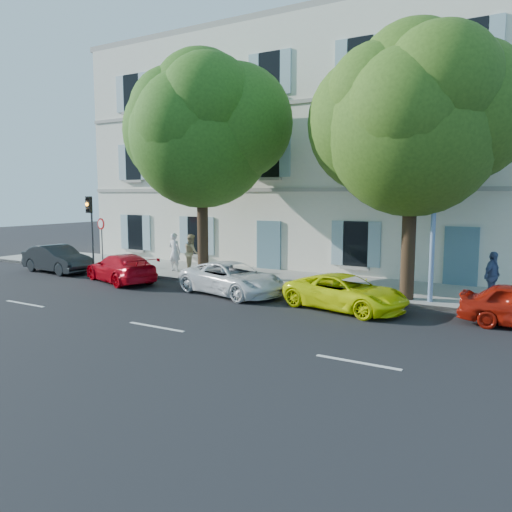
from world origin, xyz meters
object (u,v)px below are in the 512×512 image
Objects in this scene: car_yellow_supercar at (346,292)px; tree_right at (413,130)px; traffic_light at (90,216)px; pedestrian_a at (175,252)px; pedestrian_b at (192,253)px; car_white_coupe at (232,278)px; street_lamp at (435,164)px; tree_left at (201,137)px; road_sign at (101,232)px; pedestrian_c at (492,276)px; car_red_coupe at (121,268)px; car_dark_sedan at (57,259)px.

car_yellow_supercar is 0.46× the size of tree_right.
tree_right is 16.03m from traffic_light.
pedestrian_a is 0.80m from pedestrian_b.
street_lamp reaches higher than car_white_coupe.
pedestrian_a reaches higher than pedestrian_b.
car_white_coupe is 8.21m from street_lamp.
tree_left is (-2.76, 1.91, 5.60)m from car_white_coupe.
car_yellow_supercar is 2.29× the size of pedestrian_a.
road_sign is (-13.56, 2.06, 1.34)m from car_yellow_supercar.
tree_right is 5.68m from pedestrian_c.
street_lamp is 4.38m from pedestrian_c.
traffic_light is at bearing 93.28° from car_white_coupe.
car_yellow_supercar is at bearing -126.14° from tree_right.
tree_left reaches higher than pedestrian_b.
pedestrian_c reaches higher than car_red_coupe.
car_white_coupe is at bearing -173.27° from pedestrian_b.
road_sign reaches higher than car_white_coupe.
pedestrian_c is at bearing -76.73° from car_dark_sedan.
car_white_coupe is 2.53× the size of pedestrian_b.
tree_left reaches higher than road_sign.
traffic_light is at bearing 179.57° from street_lamp.
tree_left is at bearing 163.35° from pedestrian_a.
pedestrian_c is (2.59, 1.11, -4.93)m from tree_right.
tree_left is at bearing 86.11° from car_yellow_supercar.
car_dark_sedan is 10.28m from car_white_coupe.
pedestrian_a reaches higher than pedestrian_c.
car_white_coupe is at bearing -166.81° from street_lamp.
car_red_coupe is 6.62m from tree_left.
pedestrian_c reaches higher than car_white_coupe.
street_lamp reaches higher than car_yellow_supercar.
car_red_coupe is (4.67, -0.39, -0.04)m from car_dark_sedan.
tree_right is at bearing 119.45° from car_red_coupe.
tree_right is 1.42m from street_lamp.
traffic_light is 2.02× the size of pedestrian_b.
car_dark_sedan is at bearing -113.24° from traffic_light.
street_lamp is (15.85, -0.23, 2.86)m from road_sign.
tree_left is 9.76m from street_lamp.
tree_right is (8.85, -0.08, -0.28)m from tree_left.
pedestrian_a is (0.61, 2.87, 0.44)m from car_red_coupe.
car_yellow_supercar is 1.18× the size of traffic_light.
car_white_coupe is at bearing -34.61° from tree_left.
street_lamp is at bearing -14.79° from tree_right.
street_lamp is 4.79× the size of pedestrian_c.
car_red_coupe is 1.02× the size of car_yellow_supercar.
traffic_light is at bearing -179.68° from tree_right.
car_dark_sedan is 1.14× the size of traffic_light.
car_white_coupe is 5.42m from pedestrian_b.
street_lamp is (12.50, 1.81, 4.16)m from car_red_coupe.
car_red_coupe is 4.92m from traffic_light.
traffic_light is 1.94× the size of pedestrian_a.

